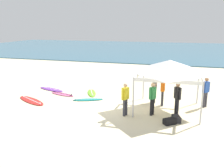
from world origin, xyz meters
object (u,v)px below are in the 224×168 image
(surfboard_red, at_px, (31,100))
(surfboard_lime, at_px, (92,93))
(person_black, at_px, (177,97))
(person_yellow, at_px, (125,97))
(canopy_tent, at_px, (170,67))
(surfboard_pink, at_px, (63,94))
(gear_bag_near_tent, at_px, (170,121))
(person_orange, at_px, (163,89))
(person_grey, at_px, (155,86))
(gear_bag_by_pole, at_px, (176,119))
(person_blue, at_px, (206,90))
(person_green, at_px, (153,97))
(surfboard_purple, at_px, (51,89))
(surfboard_teal, at_px, (88,99))

(surfboard_red, bearing_deg, surfboard_lime, 41.40)
(person_black, xyz_separation_m, person_yellow, (-2.52, -0.80, 0.00))
(canopy_tent, height_order, surfboard_lime, canopy_tent)
(surfboard_pink, bearing_deg, gear_bag_near_tent, -22.95)
(surfboard_red, relative_size, person_black, 1.53)
(surfboard_red, relative_size, surfboard_pink, 1.33)
(surfboard_lime, xyz_separation_m, person_orange, (4.79, -1.22, 0.95))
(surfboard_lime, relative_size, person_grey, 1.14)
(canopy_tent, bearing_deg, person_grey, 128.37)
(canopy_tent, distance_m, gear_bag_by_pole, 2.79)
(canopy_tent, distance_m, person_grey, 1.97)
(person_orange, bearing_deg, surfboard_red, -169.96)
(surfboard_red, bearing_deg, surfboard_pink, 56.72)
(surfboard_lime, height_order, person_black, person_black)
(person_blue, height_order, person_orange, same)
(person_green, distance_m, gear_bag_near_tent, 1.60)
(surfboard_pink, bearing_deg, surfboard_purple, 146.86)
(surfboard_red, height_order, person_blue, person_blue)
(canopy_tent, xyz_separation_m, person_yellow, (-2.03, -1.50, -1.40))
(person_blue, bearing_deg, person_orange, -169.92)
(person_black, distance_m, person_yellow, 2.65)
(canopy_tent, height_order, person_orange, canopy_tent)
(surfboard_teal, height_order, person_grey, person_grey)
(person_green, xyz_separation_m, gear_bag_near_tent, (0.96, -0.97, -0.85))
(person_black, height_order, person_grey, same)
(surfboard_purple, relative_size, surfboard_lime, 1.18)
(surfboard_lime, distance_m, gear_bag_by_pole, 6.60)
(surfboard_teal, xyz_separation_m, person_orange, (4.48, 0.21, 0.95))
(surfboard_red, xyz_separation_m, surfboard_purple, (-0.18, 2.67, 0.00))
(surfboard_lime, bearing_deg, surfboard_purple, 178.50)
(surfboard_teal, distance_m, person_grey, 4.14)
(person_grey, distance_m, gear_bag_by_pole, 3.12)
(surfboard_lime, relative_size, person_green, 1.14)
(person_green, bearing_deg, person_black, 15.72)
(surfboard_pink, height_order, surfboard_teal, same)
(canopy_tent, height_order, person_blue, canopy_tent)
(surfboard_red, xyz_separation_m, surfboard_lime, (2.94, 2.59, 0.00))
(surfboard_lime, distance_m, person_black, 6.24)
(surfboard_lime, distance_m, person_yellow, 4.65)
(person_green, xyz_separation_m, person_orange, (0.38, 1.64, 0.00))
(surfboard_red, xyz_separation_m, person_blue, (10.06, 1.78, 0.95))
(surfboard_purple, relative_size, person_blue, 1.35)
(surfboard_purple, xyz_separation_m, gear_bag_by_pole, (8.78, -3.47, 0.10))
(person_blue, relative_size, gear_bag_by_pole, 2.85)
(surfboard_purple, bearing_deg, gear_bag_by_pole, -21.59)
(surfboard_pink, height_order, person_blue, person_blue)
(surfboard_red, distance_m, surfboard_lime, 3.92)
(surfboard_pink, xyz_separation_m, person_green, (6.18, -2.06, 0.95))
(surfboard_lime, xyz_separation_m, surfboard_teal, (0.31, -1.43, 0.00))
(canopy_tent, height_order, gear_bag_by_pole, canopy_tent)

